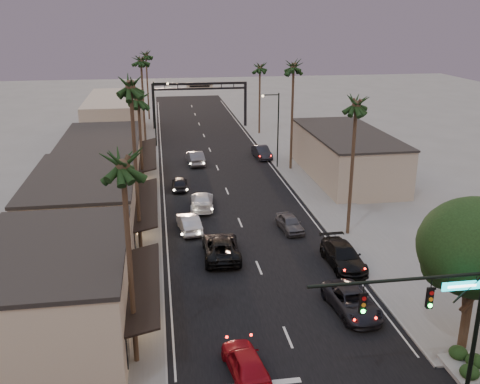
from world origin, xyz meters
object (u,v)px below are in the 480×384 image
object	(u,v)px
curbside_near	(352,302)
palm_ld	(141,58)
palm_rc	(260,65)
palm_rb	(294,63)
palm_lc	(138,95)
curbside_black	(343,256)
streetlight_left	(157,109)
oncoming_silver	(189,223)
arch	(200,94)
oncoming_pickup	(221,247)
palm_far	(146,52)
palm_la	(122,157)
corner_tree	(478,251)
streetlight_right	(276,124)
oncoming_red	(246,362)
palm_ra	(357,99)
traffic_signal	(442,306)
palm_lb	(130,81)

from	to	relation	value
curbside_near	palm_ld	bearing A→B (deg)	101.57
palm_ld	palm_rc	xyz separation A→B (m)	(17.20, 9.00, -1.95)
palm_rb	palm_lc	bearing A→B (deg)	-155.06
palm_rc	curbside_black	bearing A→B (deg)	-93.01
streetlight_left	oncoming_silver	distance (m)	31.63
arch	oncoming_pickup	world-z (taller)	arch
palm_ld	oncoming_pickup	bearing A→B (deg)	-79.79
palm_ld	curbside_black	world-z (taller)	palm_ld
palm_far	palm_rc	bearing A→B (deg)	-39.64
palm_la	curbside_black	distance (m)	20.49
streetlight_left	curbside_black	bearing A→B (deg)	-71.69
corner_tree	palm_la	distance (m)	18.95
oncoming_silver	corner_tree	bearing A→B (deg)	118.84
palm_rb	palm_la	bearing A→B (deg)	-116.17
streetlight_right	oncoming_red	distance (m)	39.45
palm_far	curbside_black	size ratio (longest dim) A/B	2.36
streetlight_right	palm_far	size ratio (longest dim) A/B	0.68
palm_rc	curbside_near	bearing A→B (deg)	-94.38
corner_tree	streetlight_right	distance (m)	37.64
palm_rc	corner_tree	bearing A→B (deg)	-89.11
palm_lc	palm_ra	size ratio (longest dim) A/B	0.92
streetlight_left	palm_lc	size ratio (longest dim) A/B	0.74
traffic_signal	palm_lc	size ratio (longest dim) A/B	0.70
traffic_signal	streetlight_left	bearing A→B (deg)	103.14
palm_ra	curbside_near	bearing A→B (deg)	-108.49
streetlight_left	palm_lb	bearing A→B (deg)	-92.67
arch	palm_rc	bearing A→B (deg)	-34.89
palm_lc	oncoming_red	distance (m)	31.02
palm_far	oncoming_red	xyz separation A→B (m)	(5.32, -70.91, -10.70)
corner_tree	palm_lc	size ratio (longest dim) A/B	0.72
palm_ra	palm_rc	distance (m)	40.01
palm_rc	oncoming_red	size ratio (longest dim) A/B	2.79
arch	oncoming_red	bearing A→B (deg)	-92.71
palm_rc	oncoming_pickup	distance (m)	45.19
streetlight_right	corner_tree	bearing A→B (deg)	-86.11
curbside_near	palm_la	bearing A→B (deg)	-172.36
corner_tree	curbside_black	distance (m)	12.51
palm_rb	curbside_near	world-z (taller)	palm_rb
streetlight_right	palm_la	world-z (taller)	palm_la
palm_rc	oncoming_silver	size ratio (longest dim) A/B	2.73
streetlight_left	palm_la	world-z (taller)	palm_la
palm_ra	palm_far	distance (m)	56.58
traffic_signal	palm_ld	bearing A→B (deg)	105.65
streetlight_right	curbside_near	distance (m)	33.30
streetlight_left	palm_far	xyz separation A→B (m)	(-1.38, 20.00, 6.11)
traffic_signal	curbside_black	xyz separation A→B (m)	(0.51, 14.36, -4.27)
palm_rb	oncoming_pickup	size ratio (longest dim) A/B	2.43
streetlight_right	oncoming_pickup	distance (m)	25.93
oncoming_red	streetlight_right	bearing A→B (deg)	-112.51
oncoming_red	oncoming_pickup	world-z (taller)	oncoming_pickup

